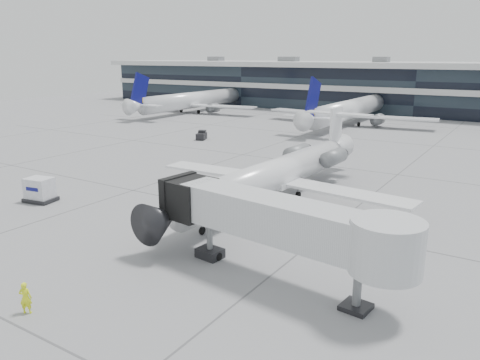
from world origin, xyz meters
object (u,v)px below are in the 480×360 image
Objects in this scene: ramp_worker at (25,298)px; cargo_uld at (40,190)px; regional_jet at (277,173)px; jet_bridge at (286,222)px.

ramp_worker is 20.01m from cargo_uld.
ramp_worker is at bearing -47.43° from cargo_uld.
ramp_worker is at bearing -90.93° from regional_jet.
regional_jet is at bearing 24.16° from cargo_uld.
cargo_uld reaches higher than ramp_worker.
regional_jet reaches higher than jet_bridge.
cargo_uld is (-25.54, 2.28, -2.66)m from jet_bridge.
jet_bridge reaches higher than cargo_uld.
regional_jet is 18.18× the size of ramp_worker.
regional_jet is at bearing 126.13° from jet_bridge.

